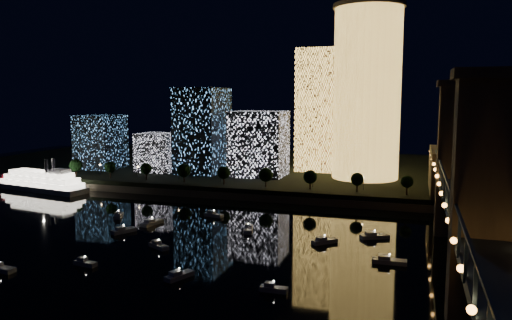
% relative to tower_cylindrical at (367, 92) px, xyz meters
% --- Properties ---
extents(ground, '(520.00, 520.00, 0.00)m').
position_rel_tower_cylindrical_xyz_m(ground, '(-29.34, -126.97, -46.90)').
color(ground, black).
rests_on(ground, ground).
extents(far_bank, '(420.00, 160.00, 5.00)m').
position_rel_tower_cylindrical_xyz_m(far_bank, '(-29.34, 33.03, -44.40)').
color(far_bank, black).
rests_on(far_bank, ground).
extents(seawall, '(420.00, 6.00, 3.00)m').
position_rel_tower_cylindrical_xyz_m(seawall, '(-29.34, -44.97, -45.40)').
color(seawall, '#6B5E4C').
rests_on(seawall, ground).
extents(tower_cylindrical, '(34.00, 34.00, 83.55)m').
position_rel_tower_cylindrical_xyz_m(tower_cylindrical, '(0.00, 0.00, 0.00)').
color(tower_cylindrical, '#FCBD50').
rests_on(tower_cylindrical, far_bank).
extents(tower_rectangular, '(20.48, 20.48, 65.15)m').
position_rel_tower_cylindrical_xyz_m(tower_rectangular, '(-27.74, 18.95, -9.32)').
color(tower_rectangular, '#FCBD50').
rests_on(tower_rectangular, far_bank).
extents(midrise_blocks, '(116.52, 29.73, 44.50)m').
position_rel_tower_cylindrical_xyz_m(midrise_blocks, '(-90.44, -7.99, -24.15)').
color(midrise_blocks, silver).
rests_on(midrise_blocks, far_bank).
extents(truss_bridge, '(13.00, 266.00, 50.00)m').
position_rel_tower_cylindrical_xyz_m(truss_bridge, '(35.66, -123.24, -30.65)').
color(truss_bridge, navy).
rests_on(truss_bridge, ground).
extents(riverboat, '(54.91, 19.64, 16.23)m').
position_rel_tower_cylindrical_xyz_m(riverboat, '(-149.23, -54.57, -42.74)').
color(riverboat, silver).
rests_on(riverboat, ground).
extents(motorboats, '(106.56, 75.15, 2.78)m').
position_rel_tower_cylindrical_xyz_m(motorboats, '(-36.02, -110.62, -46.09)').
color(motorboats, silver).
rests_on(motorboats, ground).
extents(esplanade_trees, '(165.72, 6.39, 8.70)m').
position_rel_tower_cylindrical_xyz_m(esplanade_trees, '(-64.02, -38.97, -36.43)').
color(esplanade_trees, black).
rests_on(esplanade_trees, far_bank).
extents(street_lamps, '(132.70, 0.70, 5.65)m').
position_rel_tower_cylindrical_xyz_m(street_lamps, '(-63.34, -32.97, -37.88)').
color(street_lamps, black).
rests_on(street_lamps, far_bank).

